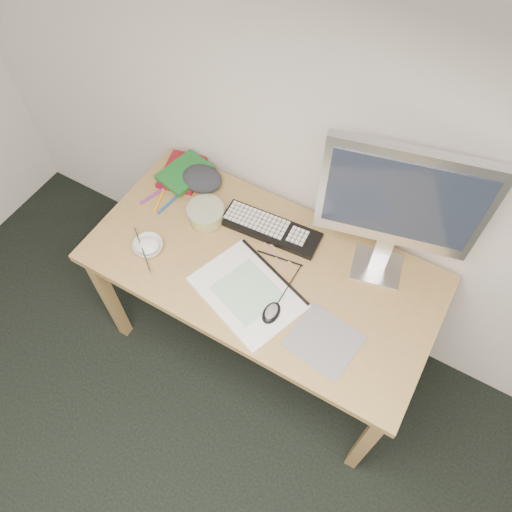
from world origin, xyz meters
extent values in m
plane|color=silver|center=(0.00, 1.80, 1.30)|extent=(3.60, 0.00, 3.60)
cube|color=#A4834B|center=(-0.70, 1.13, 0.36)|extent=(0.05, 0.05, 0.71)
cube|color=#A4834B|center=(0.60, 1.13, 0.36)|extent=(0.05, 0.05, 0.71)
cube|color=#A4834B|center=(-0.70, 1.73, 0.36)|extent=(0.05, 0.05, 0.71)
cube|color=#A4834B|center=(0.60, 1.73, 0.36)|extent=(0.05, 0.05, 0.71)
cube|color=#A4834B|center=(-0.05, 1.43, 0.73)|extent=(1.40, 0.70, 0.03)
cube|color=gray|center=(0.30, 1.26, 0.75)|extent=(0.26, 0.25, 0.00)
cube|color=silver|center=(-0.04, 1.29, 0.76)|extent=(0.48, 0.41, 0.01)
cube|color=black|center=(-0.11, 1.60, 0.76)|extent=(0.43, 0.16, 0.02)
cube|color=silver|center=(0.34, 1.65, 0.75)|extent=(0.22, 0.21, 0.01)
cube|color=silver|center=(0.34, 1.65, 0.84)|extent=(0.07, 0.04, 0.18)
cube|color=silver|center=(0.34, 1.65, 1.17)|extent=(0.54, 0.16, 0.44)
cube|color=black|center=(0.34, 1.65, 1.18)|extent=(0.48, 0.12, 0.35)
ellipsoid|color=black|center=(0.08, 1.26, 0.78)|extent=(0.06, 0.10, 0.03)
imported|color=white|center=(-0.49, 1.27, 0.77)|extent=(0.15, 0.15, 0.04)
cylinder|color=silver|center=(-0.49, 1.24, 0.79)|extent=(0.19, 0.15, 0.02)
cylinder|color=#C7CE48|center=(-0.37, 1.51, 0.79)|extent=(0.18, 0.18, 0.08)
cube|color=maroon|center=(-0.61, 1.68, 0.76)|extent=(0.22, 0.26, 0.02)
cube|color=#196424|center=(-0.58, 1.67, 0.78)|extent=(0.20, 0.25, 0.02)
ellipsoid|color=#272A2F|center=(-0.49, 1.67, 0.78)|extent=(0.16, 0.13, 0.06)
cylinder|color=#D06895|center=(-0.03, 1.49, 0.75)|extent=(0.15, 0.08, 0.01)
cylinder|color=#A38C56|center=(-0.01, 1.52, 0.75)|extent=(0.18, 0.07, 0.01)
cylinder|color=black|center=(-0.01, 1.50, 0.75)|extent=(0.19, 0.04, 0.01)
cylinder|color=#1D429E|center=(-0.56, 1.50, 0.76)|extent=(0.03, 0.13, 0.01)
cylinder|color=#F0A41C|center=(-0.60, 1.49, 0.76)|extent=(0.05, 0.12, 0.01)
cylinder|color=#782996|center=(-0.64, 1.50, 0.76)|extent=(0.05, 0.13, 0.01)
camera|label=1|loc=(0.45, 0.51, 2.43)|focal=35.00mm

